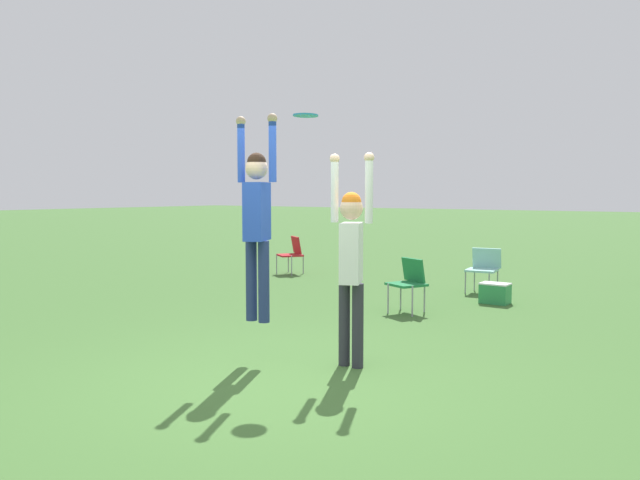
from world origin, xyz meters
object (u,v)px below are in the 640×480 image
object	(u,v)px
camping_chair_0	(409,279)
frisbee	(306,115)
person_jumping	(257,212)
cooler_box	(495,293)
camping_chair_1	(484,266)
camping_chair_2	(293,252)
person_defending	(351,254)

from	to	relation	value
camping_chair_0	frisbee	bearing A→B (deg)	120.88
person_jumping	cooler_box	size ratio (longest dim) A/B	4.78
camping_chair_1	camping_chair_0	bearing A→B (deg)	76.37
camping_chair_0	cooler_box	world-z (taller)	camping_chair_0
person_jumping	camping_chair_2	xyz separation A→B (m)	(-4.15, 6.00, -1.11)
camping_chair_1	frisbee	bearing A→B (deg)	82.79
person_jumping	cooler_box	world-z (taller)	person_jumping
frisbee	camping_chair_2	distance (m)	7.53
person_defending	cooler_box	bearing A→B (deg)	156.89
person_jumping	person_defending	distance (m)	1.09
camping_chair_0	camping_chair_2	xyz separation A→B (m)	(-4.22, 2.57, -0.00)
person_jumping	camping_chair_0	bearing A→B (deg)	-24.80
person_defending	frisbee	bearing A→B (deg)	-109.57
person_jumping	camping_chair_0	world-z (taller)	person_jumping
frisbee	person_jumping	bearing A→B (deg)	-135.38
person_jumping	camping_chair_2	distance (m)	7.38
camping_chair_2	cooler_box	distance (m)	5.15
cooler_box	camping_chair_0	bearing A→B (deg)	-118.58
camping_chair_0	camping_chair_2	world-z (taller)	camping_chair_2
frisbee	camping_chair_2	world-z (taller)	frisbee
person_defending	camping_chair_2	world-z (taller)	person_defending
person_defending	camping_chair_0	distance (m)	3.21
frisbee	cooler_box	distance (m)	5.20
camping_chair_2	camping_chair_1	bearing A→B (deg)	-146.45
frisbee	camping_chair_0	world-z (taller)	frisbee
camping_chair_2	frisbee	bearing A→B (deg)	163.73
camping_chair_0	cooler_box	bearing A→B (deg)	-93.49
camping_chair_0	camping_chair_1	world-z (taller)	camping_chair_0
person_jumping	camping_chair_1	xyz separation A→B (m)	(0.31, 5.89, -1.12)
person_jumping	cooler_box	xyz separation A→B (m)	(0.87, 4.92, -1.44)
frisbee	cooler_box	xyz separation A→B (m)	(0.50, 4.55, -2.46)
camping_chair_1	cooler_box	distance (m)	1.17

